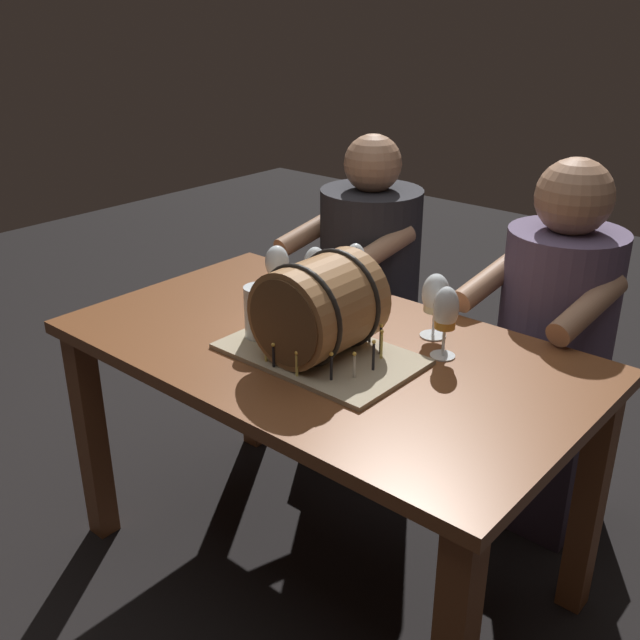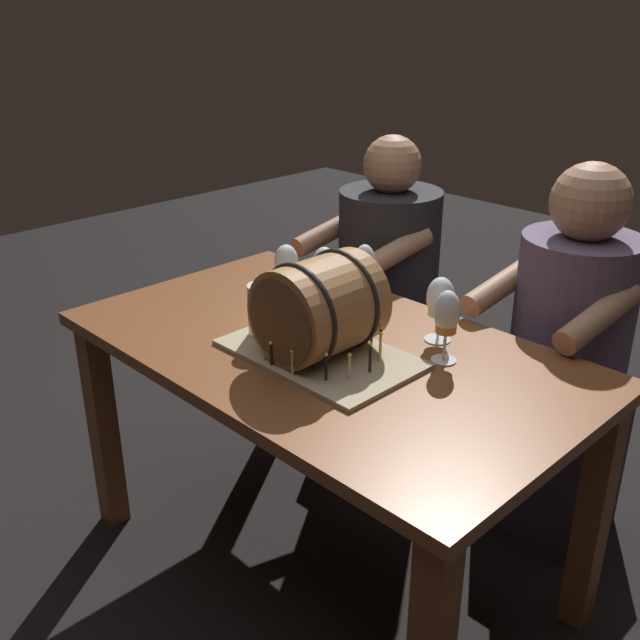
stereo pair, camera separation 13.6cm
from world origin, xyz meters
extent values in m
plane|color=black|center=(0.00, 0.00, 0.00)|extent=(8.00, 8.00, 0.00)
cube|color=brown|center=(0.00, 0.00, 0.72)|extent=(1.39, 0.81, 0.03)
cube|color=brown|center=(-0.64, -0.34, 0.35)|extent=(0.07, 0.07, 0.70)
cube|color=brown|center=(-0.64, 0.34, 0.35)|extent=(0.07, 0.07, 0.70)
cube|color=brown|center=(0.64, 0.34, 0.35)|extent=(0.07, 0.07, 0.70)
cube|color=tan|center=(0.04, -0.06, 0.75)|extent=(0.50, 0.31, 0.01)
cylinder|color=olive|center=(0.04, -0.06, 0.87)|extent=(0.25, 0.26, 0.25)
cylinder|color=brown|center=(0.04, -0.19, 0.87)|extent=(0.22, 0.00, 0.22)
cylinder|color=brown|center=(0.04, 0.08, 0.87)|extent=(0.22, 0.00, 0.22)
torus|color=black|center=(0.04, -0.13, 0.87)|extent=(0.26, 0.01, 0.26)
torus|color=black|center=(0.04, 0.02, 0.87)|extent=(0.26, 0.01, 0.26)
cylinder|color=black|center=(0.20, -0.05, 0.79)|extent=(0.01, 0.01, 0.07)
sphere|color=#F9C64C|center=(0.20, -0.05, 0.83)|extent=(0.01, 0.01, 0.01)
cylinder|color=#EAD666|center=(0.18, 0.01, 0.78)|extent=(0.01, 0.01, 0.07)
sphere|color=#F9C64C|center=(0.18, 0.01, 0.82)|extent=(0.01, 0.01, 0.01)
cylinder|color=black|center=(0.16, 0.03, 0.79)|extent=(0.01, 0.01, 0.07)
sphere|color=#F9C64C|center=(0.16, 0.03, 0.83)|extent=(0.01, 0.01, 0.01)
cylinder|color=black|center=(0.10, 0.07, 0.78)|extent=(0.01, 0.01, 0.06)
sphere|color=#F9C64C|center=(0.10, 0.07, 0.82)|extent=(0.01, 0.01, 0.01)
cylinder|color=silver|center=(0.00, 0.08, 0.78)|extent=(0.01, 0.01, 0.06)
sphere|color=#F9C64C|center=(0.00, 0.08, 0.82)|extent=(0.01, 0.01, 0.01)
cylinder|color=#D64C47|center=(-0.04, 0.07, 0.78)|extent=(0.01, 0.01, 0.06)
sphere|color=#F9C64C|center=(-0.04, 0.07, 0.82)|extent=(0.01, 0.01, 0.01)
cylinder|color=#EAD666|center=(-0.10, 0.01, 0.78)|extent=(0.01, 0.01, 0.06)
sphere|color=#F9C64C|center=(-0.10, 0.01, 0.82)|extent=(0.01, 0.01, 0.01)
cylinder|color=#EAD666|center=(-0.12, -0.01, 0.79)|extent=(0.01, 0.01, 0.07)
sphere|color=#F9C64C|center=(-0.12, -0.01, 0.83)|extent=(0.01, 0.01, 0.01)
cylinder|color=#EAD666|center=(-0.12, -0.09, 0.78)|extent=(0.01, 0.01, 0.07)
sphere|color=#F9C64C|center=(-0.12, -0.09, 0.82)|extent=(0.01, 0.01, 0.01)
cylinder|color=#EAD666|center=(-0.10, -0.13, 0.78)|extent=(0.01, 0.01, 0.06)
sphere|color=#F9C64C|center=(-0.10, -0.13, 0.82)|extent=(0.01, 0.01, 0.01)
cylinder|color=#EAD666|center=(-0.03, -0.18, 0.78)|extent=(0.01, 0.01, 0.06)
sphere|color=#F9C64C|center=(-0.03, -0.18, 0.82)|extent=(0.01, 0.01, 0.01)
cylinder|color=black|center=(0.01, -0.19, 0.78)|extent=(0.01, 0.01, 0.05)
sphere|color=#F9C64C|center=(0.01, -0.19, 0.81)|extent=(0.01, 0.01, 0.01)
cylinder|color=#EAD666|center=(0.08, -0.19, 0.78)|extent=(0.01, 0.01, 0.06)
sphere|color=#F9C64C|center=(0.08, -0.19, 0.81)|extent=(0.01, 0.01, 0.01)
cylinder|color=black|center=(0.15, -0.15, 0.78)|extent=(0.01, 0.01, 0.06)
sphere|color=#F9C64C|center=(0.15, -0.15, 0.82)|extent=(0.01, 0.01, 0.01)
cylinder|color=silver|center=(0.19, -0.11, 0.78)|extent=(0.01, 0.01, 0.06)
sphere|color=#F9C64C|center=(0.19, -0.11, 0.81)|extent=(0.01, 0.01, 0.01)
cylinder|color=white|center=(-0.27, 0.10, 0.74)|extent=(0.07, 0.07, 0.00)
cylinder|color=white|center=(-0.27, 0.10, 0.79)|extent=(0.01, 0.01, 0.09)
ellipsoid|color=white|center=(-0.27, 0.10, 0.88)|extent=(0.07, 0.07, 0.10)
cylinder|color=white|center=(0.28, 0.14, 0.74)|extent=(0.06, 0.06, 0.00)
cylinder|color=white|center=(0.28, 0.14, 0.78)|extent=(0.01, 0.01, 0.07)
ellipsoid|color=white|center=(0.28, 0.14, 0.87)|extent=(0.06, 0.06, 0.11)
cylinder|color=#C6842D|center=(0.28, 0.14, 0.84)|extent=(0.05, 0.05, 0.05)
cylinder|color=white|center=(-0.10, 0.25, 0.74)|extent=(0.06, 0.06, 0.00)
cylinder|color=white|center=(-0.10, 0.25, 0.78)|extent=(0.01, 0.01, 0.07)
ellipsoid|color=white|center=(-0.10, 0.25, 0.88)|extent=(0.06, 0.06, 0.12)
cylinder|color=pink|center=(-0.10, 0.25, 0.84)|extent=(0.05, 0.05, 0.04)
cylinder|color=white|center=(-0.18, 0.17, 0.74)|extent=(0.06, 0.06, 0.00)
cylinder|color=white|center=(-0.18, 0.17, 0.78)|extent=(0.01, 0.01, 0.07)
ellipsoid|color=white|center=(-0.18, 0.17, 0.87)|extent=(0.07, 0.07, 0.12)
cylinder|color=maroon|center=(-0.18, 0.17, 0.83)|extent=(0.06, 0.06, 0.04)
cylinder|color=white|center=(0.19, 0.23, 0.74)|extent=(0.07, 0.07, 0.00)
cylinder|color=white|center=(0.19, 0.23, 0.78)|extent=(0.01, 0.01, 0.07)
ellipsoid|color=white|center=(0.19, 0.23, 0.86)|extent=(0.07, 0.07, 0.11)
cylinder|color=beige|center=(0.19, 0.23, 0.83)|extent=(0.06, 0.06, 0.03)
cylinder|color=white|center=(-0.15, -0.09, 0.81)|extent=(0.08, 0.08, 0.15)
cylinder|color=#C6842D|center=(-0.15, -0.09, 0.79)|extent=(0.08, 0.08, 0.10)
cylinder|color=white|center=(-0.15, -0.09, 0.85)|extent=(0.08, 0.08, 0.01)
cube|color=black|center=(-0.35, 0.67, 0.23)|extent=(0.34, 0.32, 0.45)
cylinder|color=#232328|center=(-0.35, 0.67, 0.71)|extent=(0.40, 0.40, 0.52)
sphere|color=#A87A5B|center=(-0.35, 0.67, 1.06)|extent=(0.20, 0.20, 0.20)
cylinder|color=#A87A5B|center=(-0.21, 0.51, 0.82)|extent=(0.11, 0.31, 0.14)
cylinder|color=#A87A5B|center=(-0.53, 0.55, 0.82)|extent=(0.11, 0.31, 0.14)
cube|color=#372D40|center=(0.35, 0.67, 0.23)|extent=(0.34, 0.32, 0.45)
cylinder|color=#5B4C6B|center=(0.35, 0.67, 0.71)|extent=(0.38, 0.38, 0.52)
sphere|color=#A87A5B|center=(0.35, 0.67, 1.07)|extent=(0.22, 0.22, 0.22)
cylinder|color=#A87A5B|center=(0.49, 0.52, 0.81)|extent=(0.10, 0.31, 0.14)
cylinder|color=#A87A5B|center=(0.18, 0.55, 0.81)|extent=(0.10, 0.31, 0.14)
camera|label=1|loc=(1.13, -1.33, 1.58)|focal=41.25mm
camera|label=2|loc=(1.23, -1.23, 1.58)|focal=41.25mm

